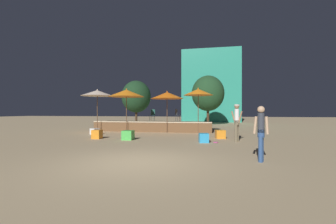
# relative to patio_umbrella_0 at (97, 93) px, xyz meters

# --- Properties ---
(ground_plane) EXTENTS (120.00, 120.00, 0.00)m
(ground_plane) POSITION_rel_patio_umbrella_0_xyz_m (6.25, -8.99, -2.88)
(ground_plane) COLOR tan
(wooden_deck) EXTENTS (8.93, 2.61, 0.78)m
(wooden_deck) POSITION_rel_patio_umbrella_0_xyz_m (3.91, 1.75, -2.53)
(wooden_deck) COLOR brown
(wooden_deck) RESTS_ON ground
(patio_umbrella_0) EXTENTS (2.37, 2.37, 3.17)m
(patio_umbrella_0) POSITION_rel_patio_umbrella_0_xyz_m (0.00, 0.00, 0.00)
(patio_umbrella_0) COLOR brown
(patio_umbrella_0) RESTS_ON ground
(patio_umbrella_1) EXTENTS (2.06, 2.06, 3.17)m
(patio_umbrella_1) POSITION_rel_patio_umbrella_0_xyz_m (7.42, 0.47, -0.02)
(patio_umbrella_1) COLOR brown
(patio_umbrella_1) RESTS_ON ground
(patio_umbrella_2) EXTENTS (2.35, 2.35, 2.98)m
(patio_umbrella_2) POSITION_rel_patio_umbrella_0_xyz_m (5.21, 0.42, -0.22)
(patio_umbrella_2) COLOR brown
(patio_umbrella_2) RESTS_ON ground
(patio_umbrella_3) EXTENTS (2.62, 2.62, 3.20)m
(patio_umbrella_3) POSITION_rel_patio_umbrella_0_xyz_m (2.20, 0.24, -0.02)
(patio_umbrella_3) COLOR brown
(patio_umbrella_3) RESTS_ON ground
(cube_seat_0) EXTENTS (0.58, 0.58, 0.41)m
(cube_seat_0) POSITION_rel_patio_umbrella_0_xyz_m (0.82, -1.82, -2.68)
(cube_seat_0) COLOR white
(cube_seat_0) RESTS_ON ground
(cube_seat_1) EXTENTS (0.58, 0.58, 0.47)m
(cube_seat_1) POSITION_rel_patio_umbrella_0_xyz_m (8.85, -2.41, -2.64)
(cube_seat_1) COLOR orange
(cube_seat_1) RESTS_ON ground
(cube_seat_2) EXTENTS (0.48, 0.48, 0.49)m
(cube_seat_2) POSITION_rel_patio_umbrella_0_xyz_m (2.12, -3.87, -2.63)
(cube_seat_2) COLOR orange
(cube_seat_2) RESTS_ON ground
(cube_seat_3) EXTENTS (0.56, 0.56, 0.49)m
(cube_seat_3) POSITION_rel_patio_umbrella_0_xyz_m (4.00, -4.00, -2.63)
(cube_seat_3) COLOR #4CC651
(cube_seat_3) RESTS_ON ground
(cube_seat_4) EXTENTS (0.53, 0.53, 0.45)m
(cube_seat_4) POSITION_rel_patio_umbrella_0_xyz_m (8.00, -4.27, -2.65)
(cube_seat_4) COLOR #2D9EDB
(cube_seat_4) RESTS_ON ground
(person_0) EXTENTS (0.45, 0.28, 1.67)m
(person_0) POSITION_rel_patio_umbrella_0_xyz_m (9.86, -8.15, -1.98)
(person_0) COLOR #2D4C7F
(person_0) RESTS_ON ground
(person_1) EXTENTS (0.56, 0.38, 1.87)m
(person_1) POSITION_rel_patio_umbrella_0_xyz_m (9.61, -3.62, -1.79)
(person_1) COLOR #72664C
(person_1) RESTS_ON ground
(bistro_chair_0) EXTENTS (0.40, 0.41, 0.90)m
(bistro_chair_0) POSITION_rel_patio_umbrella_0_xyz_m (3.65, 2.20, -1.55)
(bistro_chair_0) COLOR #1E4C47
(bistro_chair_0) RESTS_ON wooden_deck
(bistro_chair_1) EXTENTS (0.47, 0.47, 0.90)m
(bistro_chair_1) POSITION_rel_patio_umbrella_0_xyz_m (5.86, 1.00, -1.55)
(bistro_chair_1) COLOR #2D3338
(bistro_chair_1) RESTS_ON wooden_deck
(frisbee_disc) EXTENTS (0.24, 0.24, 0.03)m
(frisbee_disc) POSITION_rel_patio_umbrella_0_xyz_m (8.57, -4.22, -2.86)
(frisbee_disc) COLOR #E54C99
(frisbee_disc) RESTS_ON ground
(background_tree_0) EXTENTS (3.58, 3.58, 5.50)m
(background_tree_0) POSITION_rel_patio_umbrella_0_xyz_m (7.88, 9.98, 0.64)
(background_tree_0) COLOR #3D2B1C
(background_tree_0) RESTS_ON ground
(background_tree_1) EXTENTS (3.57, 3.57, 5.31)m
(background_tree_1) POSITION_rel_patio_umbrella_0_xyz_m (-0.86, 11.03, 0.46)
(background_tree_1) COLOR #3D2B1C
(background_tree_1) RESTS_ON ground
(distant_building) EXTENTS (8.29, 4.93, 10.43)m
(distant_building) POSITION_rel_patio_umbrella_0_xyz_m (8.11, 19.05, 2.34)
(distant_building) COLOR teal
(distant_building) RESTS_ON ground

